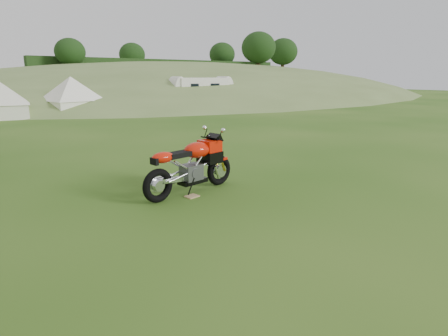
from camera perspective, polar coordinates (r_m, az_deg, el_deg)
ground at (r=6.13m, az=0.59°, el=-8.94°), size 120.00×120.00×0.00m
hillside at (r=52.28m, az=-7.57°, el=11.34°), size 80.00×64.00×8.00m
hedgerow at (r=52.28m, az=-7.57°, el=11.34°), size 36.00×1.20×8.60m
sport_motorcycle at (r=7.67m, az=-5.16°, el=0.94°), size 2.25×0.79×1.32m
plywood_board at (r=7.58m, az=-4.91°, el=-4.31°), size 0.29×0.24×0.02m
tent_left at (r=24.39m, az=-30.84°, el=9.15°), size 3.08×3.08×2.25m
tent_mid at (r=25.26m, az=-22.18°, el=10.37°), size 3.14×3.14×2.41m
caravan at (r=28.68m, az=-3.54°, el=11.47°), size 5.04×3.05×2.20m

